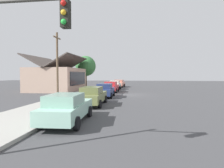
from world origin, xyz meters
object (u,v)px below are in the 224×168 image
(car_seafoam, at_px, (67,108))
(shade_tree, at_px, (86,66))
(car_ivory, at_px, (115,85))
(car_olive, at_px, (93,96))
(car_coral, at_px, (119,83))
(utility_pole_wooden, at_px, (57,63))
(car_navy, at_px, (105,90))
(traffic_light_main, at_px, (17,45))
(fire_hydrant_red, at_px, (106,87))
(car_cherry, at_px, (111,87))

(car_seafoam, distance_m, shade_tree, 27.55)
(car_ivory, bearing_deg, car_olive, -179.68)
(car_olive, xyz_separation_m, car_coral, (23.75, 0.01, 0.00))
(car_seafoam, distance_m, utility_pole_wooden, 12.88)
(car_navy, relative_size, shade_tree, 0.75)
(car_seafoam, bearing_deg, traffic_light_main, 178.84)
(traffic_light_main, bearing_deg, car_seafoam, 1.70)
(car_ivory, bearing_deg, utility_pole_wooden, 156.53)
(car_seafoam, distance_m, car_olive, 5.94)
(car_olive, height_order, fire_hydrant_red, car_olive)
(car_navy, distance_m, car_coral, 18.00)
(car_ivory, relative_size, car_coral, 0.95)
(car_olive, height_order, traffic_light_main, traffic_light_main)
(traffic_light_main, relative_size, fire_hydrant_red, 7.32)
(car_coral, relative_size, fire_hydrant_red, 6.61)
(car_olive, distance_m, car_navy, 5.75)
(car_olive, distance_m, car_ivory, 17.68)
(car_seafoam, relative_size, car_olive, 0.97)
(car_olive, bearing_deg, utility_pole_wooden, 44.88)
(car_cherry, height_order, traffic_light_main, traffic_light_main)
(car_coral, xyz_separation_m, utility_pole_wooden, (-18.48, 5.49, 3.11))
(car_coral, xyz_separation_m, shade_tree, (-3.14, 6.42, 3.51))
(car_olive, height_order, utility_pole_wooden, utility_pole_wooden)
(car_ivory, xyz_separation_m, shade_tree, (2.93, 6.25, 3.52))
(car_olive, distance_m, car_cherry, 12.10)
(car_coral, bearing_deg, car_ivory, -178.26)
(traffic_light_main, bearing_deg, fire_hydrant_red, 3.69)
(car_seafoam, bearing_deg, car_cherry, -2.43)
(traffic_light_main, distance_m, utility_pole_wooden, 16.50)
(car_navy, distance_m, shade_tree, 16.60)
(car_cherry, relative_size, fire_hydrant_red, 6.74)
(utility_pole_wooden, distance_m, fire_hydrant_red, 11.53)
(car_cherry, relative_size, shade_tree, 0.75)
(car_coral, distance_m, traffic_light_main, 34.08)
(car_ivory, distance_m, utility_pole_wooden, 13.86)
(car_olive, relative_size, car_coral, 1.04)
(fire_hydrant_red, bearing_deg, car_olive, -174.48)
(car_coral, bearing_deg, car_navy, -176.38)
(car_coral, bearing_deg, car_olive, -176.67)
(car_seafoam, xyz_separation_m, car_olive, (5.94, 0.03, 0.00))
(car_olive, xyz_separation_m, shade_tree, (20.61, 6.43, 3.51))
(car_ivory, distance_m, car_coral, 6.07)
(car_olive, height_order, car_navy, same)
(car_navy, distance_m, utility_pole_wooden, 6.41)
(car_navy, height_order, car_cherry, same)
(car_coral, bearing_deg, utility_pole_wooden, 166.76)
(car_coral, bearing_deg, car_seafoam, -176.61)
(car_seafoam, xyz_separation_m, car_coral, (29.68, 0.05, 0.00))
(car_olive, height_order, car_cherry, same)
(car_seafoam, bearing_deg, utility_pole_wooden, 23.42)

